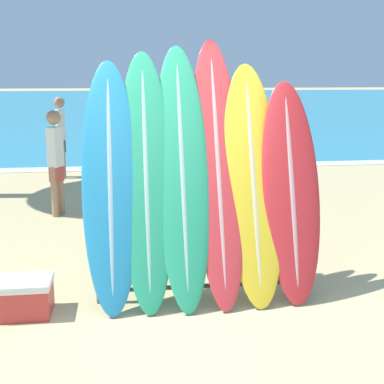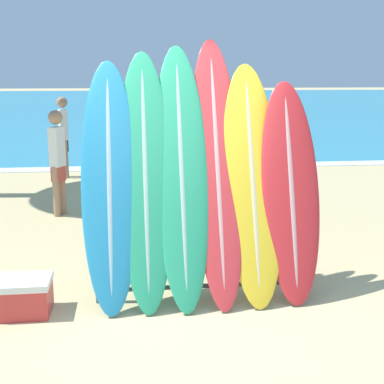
{
  "view_description": "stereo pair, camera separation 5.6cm",
  "coord_description": "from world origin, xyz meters",
  "px_view_note": "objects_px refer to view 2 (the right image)",
  "views": [
    {
      "loc": [
        -0.5,
        -4.15,
        2.12
      ],
      "look_at": [
        0.23,
        1.44,
        0.87
      ],
      "focal_mm": 50.0,
      "sensor_mm": 36.0,
      "label": 1
    },
    {
      "loc": [
        -0.45,
        -4.15,
        2.12
      ],
      "look_at": [
        0.23,
        1.44,
        0.87
      ],
      "focal_mm": 50.0,
      "sensor_mm": 36.0,
      "label": 2
    }
  ],
  "objects_px": {
    "surfboard_slot_4": "(252,182)",
    "cooler_box": "(22,296)",
    "surfboard_slot_2": "(181,174)",
    "surfboard_slot_3": "(217,169)",
    "person_mid_beach": "(240,153)",
    "surfboard_slot_5": "(290,191)",
    "person_near_water": "(184,158)",
    "person_far_right": "(64,134)",
    "surfboard_rack": "(202,252)",
    "person_far_left": "(58,159)",
    "surfboard_slot_0": "(109,184)",
    "surfboard_slot_1": "(145,178)"
  },
  "relations": [
    {
      "from": "surfboard_slot_0",
      "to": "person_near_water",
      "type": "xyz_separation_m",
      "value": [
        1.0,
        3.02,
        -0.25
      ]
    },
    {
      "from": "person_far_left",
      "to": "cooler_box",
      "type": "xyz_separation_m",
      "value": [
        0.08,
        -3.51,
        -0.71
      ]
    },
    {
      "from": "surfboard_slot_2",
      "to": "cooler_box",
      "type": "height_order",
      "value": "surfboard_slot_2"
    },
    {
      "from": "surfboard_slot_3",
      "to": "cooler_box",
      "type": "relative_size",
      "value": 4.74
    },
    {
      "from": "surfboard_slot_2",
      "to": "person_mid_beach",
      "type": "relative_size",
      "value": 1.52
    },
    {
      "from": "surfboard_slot_3",
      "to": "surfboard_slot_4",
      "type": "xyz_separation_m",
      "value": [
        0.33,
        -0.06,
        -0.12
      ]
    },
    {
      "from": "person_far_left",
      "to": "surfboard_rack",
      "type": "bearing_deg",
      "value": 53.96
    },
    {
      "from": "surfboard_slot_4",
      "to": "person_far_left",
      "type": "height_order",
      "value": "surfboard_slot_4"
    },
    {
      "from": "cooler_box",
      "to": "surfboard_slot_3",
      "type": "bearing_deg",
      "value": 9.26
    },
    {
      "from": "surfboard_slot_0",
      "to": "surfboard_slot_3",
      "type": "relative_size",
      "value": 0.92
    },
    {
      "from": "surfboard_slot_1",
      "to": "surfboard_slot_4",
      "type": "xyz_separation_m",
      "value": [
        1.02,
        -0.02,
        -0.06
      ]
    },
    {
      "from": "surfboard_slot_1",
      "to": "surfboard_rack",
      "type": "bearing_deg",
      "value": -11.1
    },
    {
      "from": "surfboard_rack",
      "to": "person_far_left",
      "type": "relative_size",
      "value": 1.27
    },
    {
      "from": "surfboard_rack",
      "to": "surfboard_slot_0",
      "type": "relative_size",
      "value": 0.9
    },
    {
      "from": "surfboard_slot_3",
      "to": "cooler_box",
      "type": "distance_m",
      "value": 2.13
    },
    {
      "from": "surfboard_rack",
      "to": "surfboard_slot_5",
      "type": "relative_size",
      "value": 0.98
    },
    {
      "from": "person_near_water",
      "to": "person_far_left",
      "type": "height_order",
      "value": "person_near_water"
    },
    {
      "from": "person_mid_beach",
      "to": "surfboard_slot_5",
      "type": "bearing_deg",
      "value": 78.56
    },
    {
      "from": "surfboard_slot_2",
      "to": "surfboard_slot_3",
      "type": "distance_m",
      "value": 0.35
    },
    {
      "from": "surfboard_slot_0",
      "to": "cooler_box",
      "type": "xyz_separation_m",
      "value": [
        -0.81,
        -0.23,
        -0.96
      ]
    },
    {
      "from": "surfboard_slot_5",
      "to": "person_far_right",
      "type": "xyz_separation_m",
      "value": [
        -2.84,
        6.45,
        -0.12
      ]
    },
    {
      "from": "surfboard_slot_4",
      "to": "surfboard_slot_3",
      "type": "bearing_deg",
      "value": 169.7
    },
    {
      "from": "surfboard_slot_5",
      "to": "person_near_water",
      "type": "xyz_separation_m",
      "value": [
        -0.7,
        3.07,
        -0.15
      ]
    },
    {
      "from": "person_far_right",
      "to": "cooler_box",
      "type": "height_order",
      "value": "person_far_right"
    },
    {
      "from": "person_far_right",
      "to": "cooler_box",
      "type": "bearing_deg",
      "value": -13.45
    },
    {
      "from": "surfboard_slot_2",
      "to": "person_far_left",
      "type": "xyz_separation_m",
      "value": [
        -1.55,
        3.24,
        -0.33
      ]
    },
    {
      "from": "person_near_water",
      "to": "surfboard_slot_0",
      "type": "bearing_deg",
      "value": 42.65
    },
    {
      "from": "surfboard_rack",
      "to": "person_near_water",
      "type": "distance_m",
      "value": 3.13
    },
    {
      "from": "person_far_right",
      "to": "surfboard_slot_4",
      "type": "bearing_deg",
      "value": 4.92
    },
    {
      "from": "surfboard_slot_4",
      "to": "person_far_left",
      "type": "relative_size",
      "value": 1.39
    },
    {
      "from": "surfboard_slot_3",
      "to": "person_mid_beach",
      "type": "distance_m",
      "value": 3.66
    },
    {
      "from": "person_near_water",
      "to": "surfboard_slot_2",
      "type": "bearing_deg",
      "value": 54.65
    },
    {
      "from": "person_mid_beach",
      "to": "person_far_left",
      "type": "distance_m",
      "value": 2.87
    },
    {
      "from": "surfboard_slot_1",
      "to": "surfboard_slot_4",
      "type": "distance_m",
      "value": 1.02
    },
    {
      "from": "surfboard_slot_3",
      "to": "surfboard_slot_2",
      "type": "bearing_deg",
      "value": -175.43
    },
    {
      "from": "surfboard_rack",
      "to": "surfboard_slot_5",
      "type": "height_order",
      "value": "surfboard_slot_5"
    },
    {
      "from": "person_far_left",
      "to": "cooler_box",
      "type": "relative_size",
      "value": 3.07
    },
    {
      "from": "surfboard_slot_3",
      "to": "cooler_box",
      "type": "height_order",
      "value": "surfboard_slot_3"
    },
    {
      "from": "surfboard_slot_5",
      "to": "person_mid_beach",
      "type": "xyz_separation_m",
      "value": [
        0.27,
        3.63,
        -0.17
      ]
    },
    {
      "from": "person_mid_beach",
      "to": "person_far_right",
      "type": "distance_m",
      "value": 4.2
    },
    {
      "from": "surfboard_slot_5",
      "to": "surfboard_slot_3",
      "type": "bearing_deg",
      "value": 170.32
    },
    {
      "from": "surfboard_slot_1",
      "to": "person_mid_beach",
      "type": "distance_m",
      "value": 3.93
    },
    {
      "from": "person_near_water",
      "to": "cooler_box",
      "type": "xyz_separation_m",
      "value": [
        -1.81,
        -3.24,
        -0.72
      ]
    },
    {
      "from": "surfboard_slot_4",
      "to": "person_far_left",
      "type": "xyz_separation_m",
      "value": [
        -2.23,
        3.27,
        -0.24
      ]
    },
    {
      "from": "surfboard_slot_2",
      "to": "person_mid_beach",
      "type": "height_order",
      "value": "surfboard_slot_2"
    },
    {
      "from": "person_far_left",
      "to": "cooler_box",
      "type": "distance_m",
      "value": 3.58
    },
    {
      "from": "person_far_left",
      "to": "surfboard_slot_4",
      "type": "bearing_deg",
      "value": 60.89
    },
    {
      "from": "person_mid_beach",
      "to": "person_far_right",
      "type": "height_order",
      "value": "person_far_right"
    },
    {
      "from": "surfboard_slot_4",
      "to": "cooler_box",
      "type": "height_order",
      "value": "surfboard_slot_4"
    },
    {
      "from": "surfboard_slot_3",
      "to": "person_mid_beach",
      "type": "relative_size",
      "value": 1.56
    }
  ]
}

